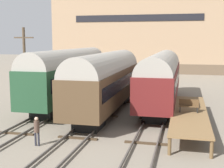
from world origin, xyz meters
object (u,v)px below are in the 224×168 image
at_px(train_car_maroon, 161,76).
at_px(person_worker, 37,128).
at_px(train_car_green, 69,73).
at_px(train_car_brown, 106,79).
at_px(utility_pole, 25,68).
at_px(bench, 189,105).

distance_m(train_car_maroon, person_worker, 14.47).
xyz_separation_m(train_car_maroon, train_car_green, (-8.69, -1.21, 0.18)).
bearing_deg(train_car_green, train_car_brown, -29.92).
bearing_deg(train_car_brown, utility_pole, -173.32).
bearing_deg(train_car_brown, person_worker, -101.58).
height_order(train_car_green, person_worker, train_car_green).
bearing_deg(train_car_green, utility_pole, -129.96).
height_order(train_car_green, utility_pole, utility_pole).
xyz_separation_m(train_car_brown, bench, (6.83, -2.92, -1.35)).
bearing_deg(bench, person_worker, -144.19).
relative_size(train_car_green, bench, 11.51).
xyz_separation_m(train_car_maroon, person_worker, (-6.23, -12.93, -1.82)).
xyz_separation_m(train_car_green, train_car_brown, (4.34, -2.50, -0.13)).
bearing_deg(train_car_brown, train_car_maroon, 40.53).
relative_size(train_car_green, utility_pole, 2.21).
bearing_deg(person_worker, bench, 35.81).
distance_m(train_car_green, person_worker, 12.14).
height_order(train_car_maroon, train_car_green, train_car_green).
bearing_deg(utility_pole, train_car_green, 50.04).
distance_m(train_car_maroon, train_car_brown, 5.71).
relative_size(train_car_brown, person_worker, 8.82).
distance_m(bench, utility_pole, 14.30).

